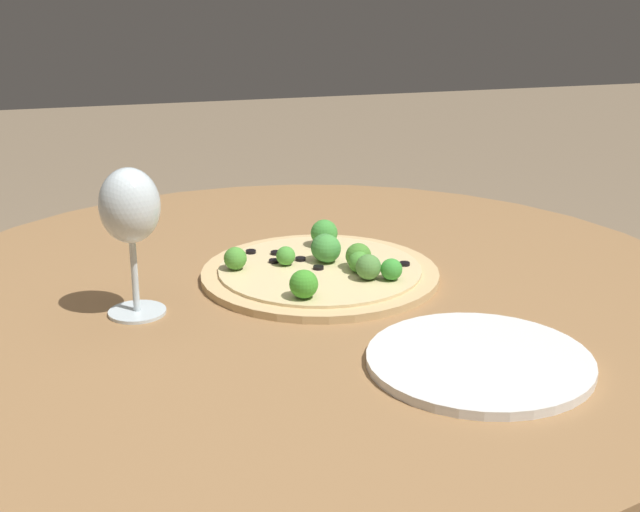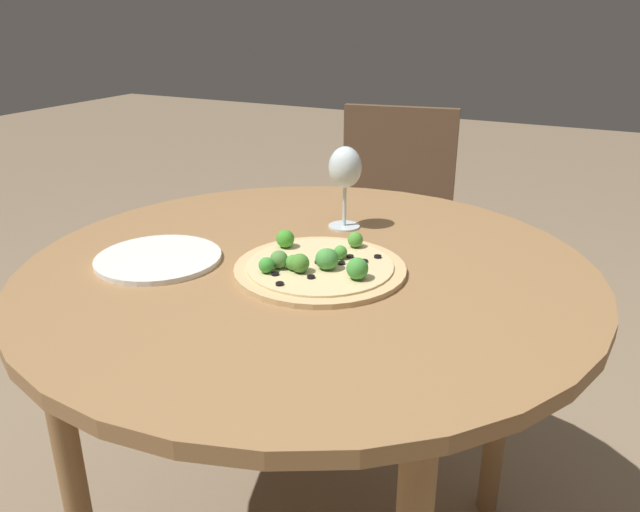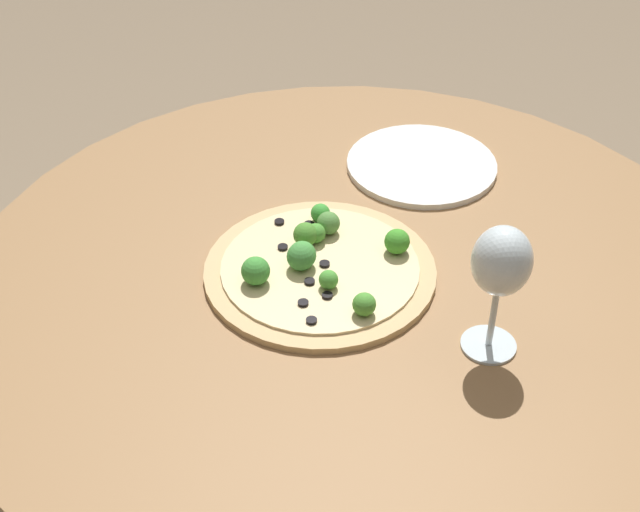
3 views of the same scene
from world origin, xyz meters
The scene contains 4 objects.
dining_table centered at (0.00, 0.00, 0.65)m, with size 1.07×1.07×0.73m.
pizza centered at (-0.03, -0.04, 0.74)m, with size 0.31×0.31×0.05m.
wine_glass centered at (0.22, 0.02, 0.86)m, with size 0.07×0.07×0.18m.
plate_near centered at (-0.12, 0.26, 0.73)m, with size 0.24×0.24×0.01m.
Camera 1 is at (0.26, 1.02, 1.14)m, focal length 50.00 mm.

